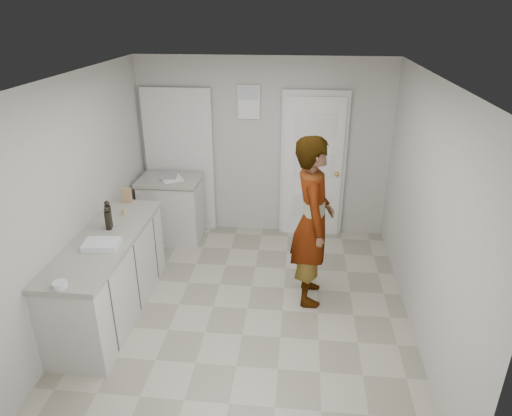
# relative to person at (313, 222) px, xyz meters

# --- Properties ---
(ground) EXTENTS (4.00, 4.00, 0.00)m
(ground) POSITION_rel_person_xyz_m (-0.68, -0.32, -0.95)
(ground) COLOR gray
(ground) RESTS_ON ground
(room_shell) EXTENTS (4.00, 4.00, 4.00)m
(room_shell) POSITION_rel_person_xyz_m (-0.85, 1.64, 0.07)
(room_shell) COLOR #ADACA4
(room_shell) RESTS_ON ground
(main_counter) EXTENTS (0.64, 1.96, 0.93)m
(main_counter) POSITION_rel_person_xyz_m (-2.13, -0.52, -0.53)
(main_counter) COLOR silver
(main_counter) RESTS_ON ground
(side_counter) EXTENTS (0.84, 0.61, 0.93)m
(side_counter) POSITION_rel_person_xyz_m (-1.93, 1.23, -0.53)
(side_counter) COLOR silver
(side_counter) RESTS_ON ground
(person) EXTENTS (0.49, 0.72, 1.91)m
(person) POSITION_rel_person_xyz_m (0.00, 0.00, 0.00)
(person) COLOR silver
(person) RESTS_ON ground
(cake_mix_box) EXTENTS (0.11, 0.05, 0.18)m
(cake_mix_box) POSITION_rel_person_xyz_m (-2.20, 0.38, 0.06)
(cake_mix_box) COLOR tan
(cake_mix_box) RESTS_ON main_counter
(spice_jar) EXTENTS (0.05, 0.05, 0.08)m
(spice_jar) POSITION_rel_person_xyz_m (-2.11, 0.03, 0.01)
(spice_jar) COLOR tan
(spice_jar) RESTS_ON main_counter
(oil_cruet_a) EXTENTS (0.06, 0.06, 0.25)m
(oil_cruet_a) POSITION_rel_person_xyz_m (-2.14, -0.33, 0.09)
(oil_cruet_a) COLOR black
(oil_cruet_a) RESTS_ON main_counter
(oil_cruet_b) EXTENTS (0.07, 0.07, 0.30)m
(oil_cruet_b) POSITION_rel_person_xyz_m (-2.15, -0.27, 0.11)
(oil_cruet_b) COLOR black
(oil_cruet_b) RESTS_ON main_counter
(baking_dish) EXTENTS (0.36, 0.27, 0.06)m
(baking_dish) POSITION_rel_person_xyz_m (-2.06, -0.71, -0.00)
(baking_dish) COLOR silver
(baking_dish) RESTS_ON main_counter
(egg_bowl) EXTENTS (0.12, 0.12, 0.05)m
(egg_bowl) POSITION_rel_person_xyz_m (-2.13, -1.42, -0.01)
(egg_bowl) COLOR silver
(egg_bowl) RESTS_ON main_counter
(papers) EXTENTS (0.39, 0.42, 0.01)m
(papers) POSITION_rel_person_xyz_m (-1.89, 1.24, -0.02)
(papers) COLOR white
(papers) RESTS_ON side_counter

